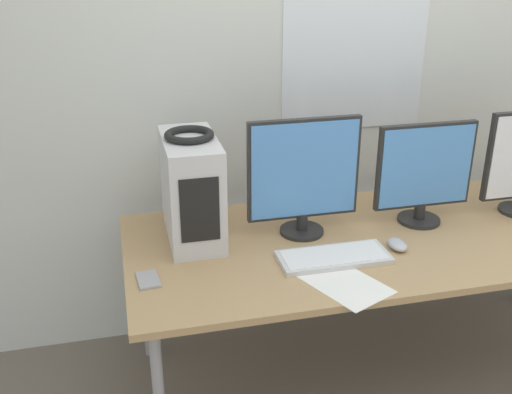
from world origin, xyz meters
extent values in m
cube|color=silver|center=(0.00, 1.03, 1.35)|extent=(8.00, 0.06, 2.70)
cube|color=tan|center=(0.00, 0.45, 0.69)|extent=(2.16, 0.90, 0.03)
cylinder|color=#99999E|center=(-1.00, 0.82, 0.34)|extent=(0.04, 0.04, 0.67)
cube|color=silver|center=(-0.79, 0.63, 0.91)|extent=(0.21, 0.42, 0.42)
cube|color=black|center=(-0.79, 0.42, 0.91)|extent=(0.15, 0.00, 0.25)
torus|color=black|center=(-0.79, 0.63, 1.14)|extent=(0.19, 0.19, 0.03)
cylinder|color=black|center=(-0.35, 0.56, 0.71)|extent=(0.18, 0.18, 0.02)
cylinder|color=black|center=(-0.35, 0.56, 0.75)|extent=(0.05, 0.05, 0.07)
cube|color=black|center=(-0.35, 0.56, 0.98)|extent=(0.46, 0.03, 0.41)
cube|color=#4C8CD8|center=(-0.35, 0.54, 0.98)|extent=(0.44, 0.00, 0.39)
cylinder|color=black|center=(0.18, 0.54, 0.71)|extent=(0.18, 0.18, 0.02)
cylinder|color=black|center=(0.18, 0.54, 0.75)|extent=(0.05, 0.05, 0.07)
cube|color=black|center=(0.18, 0.54, 0.96)|extent=(0.43, 0.03, 0.36)
cube|color=#4C8CD8|center=(0.18, 0.52, 0.96)|extent=(0.40, 0.00, 0.34)
cube|color=silver|center=(-0.30, 0.31, 0.71)|extent=(0.42, 0.18, 0.02)
cube|color=white|center=(-0.30, 0.31, 0.72)|extent=(0.39, 0.15, 0.00)
ellipsoid|color=#B2B2B7|center=(-0.02, 0.33, 0.72)|extent=(0.07, 0.10, 0.04)
cube|color=#99999E|center=(-1.00, 0.31, 0.71)|extent=(0.08, 0.13, 0.01)
cube|color=white|center=(-0.32, 0.13, 0.70)|extent=(0.31, 0.36, 0.00)
camera|label=1|loc=(-1.06, -1.57, 1.82)|focal=42.00mm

